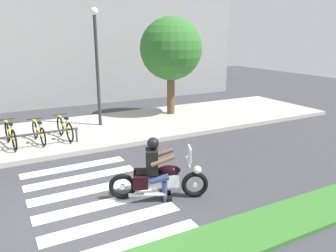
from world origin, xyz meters
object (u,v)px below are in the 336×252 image
bicycle_3 (10,135)px  bicycle_5 (65,128)px  rider (156,164)px  street_lamp (97,58)px  tree_near_rack (171,49)px  motorcycle (159,179)px  bicycle_4 (39,132)px

bicycle_3 → bicycle_5: (1.66, 0.00, -0.01)m
rider → bicycle_3: (-2.58, 5.00, -0.30)m
bicycle_5 → street_lamp: street_lamp is taller
bicycle_3 → street_lamp: bearing=19.3°
street_lamp → tree_near_rack: 3.36m
street_lamp → tree_near_rack: size_ratio=1.05×
bicycle_3 → bicycle_5: bearing=0.0°
bicycle_5 → motorcycle: bearing=-78.8°
street_lamp → tree_near_rack: street_lamp is taller
tree_near_rack → rider: bearing=-121.3°
rider → street_lamp: bearing=84.1°
bicycle_5 → tree_near_rack: size_ratio=0.38×
street_lamp → rider: bearing=-95.9°
street_lamp → bicycle_4: bearing=-154.8°
bicycle_3 → tree_near_rack: (6.55, 1.53, 2.41)m
bicycle_4 → street_lamp: bearing=25.2°
motorcycle → bicycle_3: bearing=117.8°
rider → tree_near_rack: 7.92m
rider → bicycle_4: (-1.75, 5.00, -0.33)m
motorcycle → bicycle_4: 5.36m
rider → bicycle_3: rider is taller
motorcycle → rider: size_ratio=1.45×
rider → street_lamp: 6.44m
tree_near_rack → bicycle_3: bearing=-166.9°
bicycle_3 → tree_near_rack: bearing=13.1°
motorcycle → bicycle_5: bearing=101.2°
motorcycle → tree_near_rack: bearing=59.3°
bicycle_4 → bicycle_5: bearing=-0.1°
motorcycle → street_lamp: size_ratio=0.46×
bicycle_3 → bicycle_4: size_ratio=1.11×
street_lamp → motorcycle: bearing=-95.2°
bicycle_5 → tree_near_rack: bearing=17.3°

